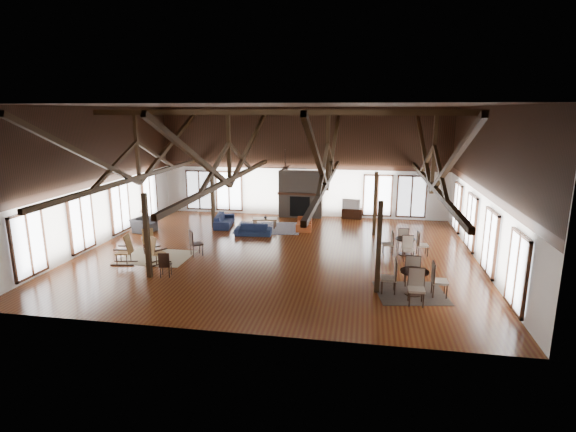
% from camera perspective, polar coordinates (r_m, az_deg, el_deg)
% --- Properties ---
extents(floor, '(16.00, 16.00, 0.00)m').
position_cam_1_polar(floor, '(18.88, -1.30, -4.71)').
color(floor, '#5C3013').
rests_on(floor, ground).
extents(ceiling, '(16.00, 14.00, 0.02)m').
position_cam_1_polar(ceiling, '(17.95, -1.40, 13.82)').
color(ceiling, black).
rests_on(ceiling, wall_back).
extents(wall_back, '(16.00, 0.02, 6.00)m').
position_cam_1_polar(wall_back, '(25.02, 1.75, 6.79)').
color(wall_back, white).
rests_on(wall_back, floor).
extents(wall_front, '(16.00, 0.02, 6.00)m').
position_cam_1_polar(wall_front, '(11.52, -8.04, -1.08)').
color(wall_front, white).
rests_on(wall_front, floor).
extents(wall_left, '(0.02, 14.00, 6.00)m').
position_cam_1_polar(wall_left, '(21.21, -23.15, 4.55)').
color(wall_left, white).
rests_on(wall_left, floor).
extents(wall_right, '(0.02, 14.00, 6.00)m').
position_cam_1_polar(wall_right, '(18.41, 23.94, 3.30)').
color(wall_right, white).
rests_on(wall_right, floor).
extents(roof_truss, '(15.60, 14.07, 3.14)m').
position_cam_1_polar(roof_truss, '(18.04, -1.36, 7.55)').
color(roof_truss, black).
rests_on(roof_truss, wall_back).
extents(post_grid, '(8.16, 7.16, 3.05)m').
position_cam_1_polar(post_grid, '(18.46, -1.32, -0.20)').
color(post_grid, black).
rests_on(post_grid, floor).
extents(fireplace, '(2.50, 0.69, 2.60)m').
position_cam_1_polar(fireplace, '(24.95, 1.62, 2.80)').
color(fireplace, '#61564A').
rests_on(fireplace, floor).
extents(ceiling_fan, '(1.60, 1.60, 0.75)m').
position_cam_1_polar(ceiling_fan, '(17.01, -0.35, 6.20)').
color(ceiling_fan, black).
rests_on(ceiling_fan, roof_truss).
extents(sofa_navy_front, '(1.77, 0.80, 0.50)m').
position_cam_1_polar(sofa_navy_front, '(21.51, -4.44, -1.79)').
color(sofa_navy_front, '#172241').
rests_on(sofa_navy_front, floor).
extents(sofa_navy_left, '(2.15, 1.10, 0.60)m').
position_cam_1_polar(sofa_navy_left, '(23.39, -8.10, -0.52)').
color(sofa_navy_left, '#161F3D').
rests_on(sofa_navy_left, floor).
extents(sofa_orange, '(2.01, 0.94, 0.57)m').
position_cam_1_polar(sofa_orange, '(22.75, 2.06, -0.83)').
color(sofa_orange, '#99411D').
rests_on(sofa_orange, floor).
extents(coffee_table, '(1.32, 0.80, 0.47)m').
position_cam_1_polar(coffee_table, '(22.85, -2.94, -0.44)').
color(coffee_table, brown).
rests_on(coffee_table, floor).
extents(vase, '(0.20, 0.20, 0.17)m').
position_cam_1_polar(vase, '(22.79, -2.87, -0.10)').
color(vase, '#B2B2B2').
rests_on(vase, coffee_table).
extents(armchair, '(1.23, 1.13, 0.69)m').
position_cam_1_polar(armchair, '(23.14, -17.83, -1.08)').
color(armchair, '#2D2D30').
rests_on(armchair, floor).
extents(side_table_lamp, '(0.43, 0.43, 1.09)m').
position_cam_1_polar(side_table_lamp, '(23.81, -17.92, -0.52)').
color(side_table_lamp, black).
rests_on(side_table_lamp, floor).
extents(rocking_chair_a, '(0.76, 0.90, 1.03)m').
position_cam_1_polar(rocking_chair_a, '(19.80, -17.34, -3.00)').
color(rocking_chair_a, '#926137').
rests_on(rocking_chair_a, floor).
extents(rocking_chair_b, '(0.88, 0.97, 1.11)m').
position_cam_1_polar(rocking_chair_b, '(18.13, -16.52, -4.30)').
color(rocking_chair_b, '#926137').
rests_on(rocking_chair_b, floor).
extents(rocking_chair_c, '(0.98, 0.62, 1.18)m').
position_cam_1_polar(rocking_chair_c, '(18.50, -19.89, -4.10)').
color(rocking_chair_c, '#926137').
rests_on(rocking_chair_c, floor).
extents(side_chair_a, '(0.64, 0.64, 1.08)m').
position_cam_1_polar(side_chair_a, '(18.73, -11.88, -3.13)').
color(side_chair_a, black).
rests_on(side_chair_a, floor).
extents(side_chair_b, '(0.46, 0.46, 0.92)m').
position_cam_1_polar(side_chair_b, '(16.64, -15.39, -5.76)').
color(side_chair_b, black).
rests_on(side_chair_b, floor).
extents(cafe_table_near, '(2.12, 2.12, 1.11)m').
position_cam_1_polar(cafe_table_near, '(15.16, 15.71, -7.60)').
color(cafe_table_near, black).
rests_on(cafe_table_near, floor).
extents(cafe_table_far, '(1.90, 1.90, 0.98)m').
position_cam_1_polar(cafe_table_far, '(19.11, 14.65, -3.39)').
color(cafe_table_far, black).
rests_on(cafe_table_far, floor).
extents(cup_near, '(0.12, 0.12, 0.09)m').
position_cam_1_polar(cup_near, '(15.02, 15.91, -6.63)').
color(cup_near, '#B2B2B2').
rests_on(cup_near, cafe_table_near).
extents(cup_far, '(0.17, 0.17, 0.10)m').
position_cam_1_polar(cup_far, '(19.05, 14.66, -2.61)').
color(cup_far, '#B2B2B2').
rests_on(cup_far, cafe_table_far).
extents(tv_console, '(1.10, 0.41, 0.55)m').
position_cam_1_polar(tv_console, '(25.00, 8.10, 0.31)').
color(tv_console, black).
rests_on(tv_console, floor).
extents(television, '(0.98, 0.22, 0.56)m').
position_cam_1_polar(television, '(24.88, 8.03, 1.56)').
color(television, '#B2B2B2').
rests_on(television, tv_console).
extents(rug_tan, '(2.71, 2.13, 0.01)m').
position_cam_1_polar(rug_tan, '(19.11, -16.35, -5.02)').
color(rug_tan, tan).
rests_on(rug_tan, floor).
extents(rug_navy, '(3.47, 2.74, 0.01)m').
position_cam_1_polar(rug_navy, '(22.82, -2.55, -1.51)').
color(rug_navy, '#191F47').
rests_on(rug_navy, floor).
extents(rug_dark, '(2.48, 2.31, 0.01)m').
position_cam_1_polar(rug_dark, '(15.43, 15.31, -9.40)').
color(rug_dark, black).
rests_on(rug_dark, floor).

